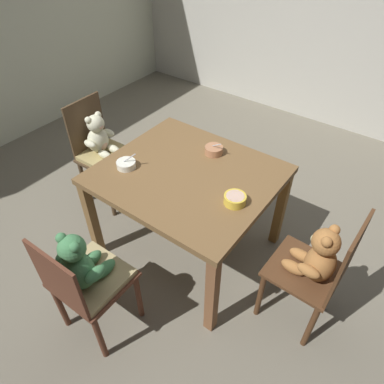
{
  "coord_description": "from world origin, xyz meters",
  "views": [
    {
      "loc": [
        1.1,
        -1.44,
        2.15
      ],
      "look_at": [
        0.0,
        0.05,
        0.53
      ],
      "focal_mm": 32.52,
      "sensor_mm": 36.0,
      "label": 1
    }
  ],
  "objects_px": {
    "teddy_chair_near_front": "(83,273)",
    "teddy_chair_near_right": "(317,263)",
    "teddy_chair_near_left": "(101,146)",
    "porridge_bowl_white_near_left": "(126,164)",
    "dining_table": "(188,183)",
    "porridge_bowl_terracotta_far_center": "(214,150)",
    "porridge_bowl_yellow_near_right": "(235,199)"
  },
  "relations": [
    {
      "from": "teddy_chair_near_front",
      "to": "teddy_chair_near_right",
      "type": "height_order",
      "value": "teddy_chair_near_right"
    },
    {
      "from": "teddy_chair_near_left",
      "to": "porridge_bowl_white_near_left",
      "type": "bearing_deg",
      "value": -25.09
    },
    {
      "from": "dining_table",
      "to": "porridge_bowl_terracotta_far_center",
      "type": "height_order",
      "value": "porridge_bowl_terracotta_far_center"
    },
    {
      "from": "dining_table",
      "to": "porridge_bowl_white_near_left",
      "type": "height_order",
      "value": "porridge_bowl_white_near_left"
    },
    {
      "from": "teddy_chair_near_right",
      "to": "porridge_bowl_terracotta_far_center",
      "type": "distance_m",
      "value": 1.02
    },
    {
      "from": "porridge_bowl_terracotta_far_center",
      "to": "porridge_bowl_white_near_left",
      "type": "distance_m",
      "value": 0.62
    },
    {
      "from": "teddy_chair_near_right",
      "to": "porridge_bowl_terracotta_far_center",
      "type": "height_order",
      "value": "teddy_chair_near_right"
    },
    {
      "from": "porridge_bowl_yellow_near_right",
      "to": "teddy_chair_near_right",
      "type": "bearing_deg",
      "value": 2.17
    },
    {
      "from": "teddy_chair_near_front",
      "to": "porridge_bowl_terracotta_far_center",
      "type": "relative_size",
      "value": 6.43
    },
    {
      "from": "teddy_chair_near_right",
      "to": "porridge_bowl_yellow_near_right",
      "type": "relative_size",
      "value": 6.96
    },
    {
      "from": "porridge_bowl_yellow_near_right",
      "to": "porridge_bowl_white_near_left",
      "type": "distance_m",
      "value": 0.78
    },
    {
      "from": "dining_table",
      "to": "porridge_bowl_yellow_near_right",
      "type": "bearing_deg",
      "value": -9.54
    },
    {
      "from": "teddy_chair_near_right",
      "to": "porridge_bowl_terracotta_far_center",
      "type": "relative_size",
      "value": 6.95
    },
    {
      "from": "porridge_bowl_yellow_near_right",
      "to": "porridge_bowl_white_near_left",
      "type": "relative_size",
      "value": 1.04
    },
    {
      "from": "dining_table",
      "to": "teddy_chair_near_front",
      "type": "distance_m",
      "value": 0.88
    },
    {
      "from": "dining_table",
      "to": "teddy_chair_near_left",
      "type": "height_order",
      "value": "teddy_chair_near_left"
    },
    {
      "from": "porridge_bowl_yellow_near_right",
      "to": "porridge_bowl_terracotta_far_center",
      "type": "bearing_deg",
      "value": 137.45
    },
    {
      "from": "teddy_chair_near_left",
      "to": "porridge_bowl_terracotta_far_center",
      "type": "height_order",
      "value": "teddy_chair_near_left"
    },
    {
      "from": "teddy_chair_near_left",
      "to": "teddy_chair_near_front",
      "type": "bearing_deg",
      "value": -48.15
    },
    {
      "from": "teddy_chair_near_left",
      "to": "porridge_bowl_yellow_near_right",
      "type": "distance_m",
      "value": 1.37
    },
    {
      "from": "teddy_chair_near_left",
      "to": "porridge_bowl_terracotta_far_center",
      "type": "xyz_separation_m",
      "value": [
        0.96,
        0.23,
        0.22
      ]
    },
    {
      "from": "teddy_chair_near_right",
      "to": "porridge_bowl_yellow_near_right",
      "type": "xyz_separation_m",
      "value": [
        -0.55,
        -0.02,
        0.21
      ]
    },
    {
      "from": "teddy_chair_near_front",
      "to": "porridge_bowl_terracotta_far_center",
      "type": "distance_m",
      "value": 1.19
    },
    {
      "from": "dining_table",
      "to": "porridge_bowl_white_near_left",
      "type": "distance_m",
      "value": 0.43
    },
    {
      "from": "dining_table",
      "to": "porridge_bowl_yellow_near_right",
      "type": "xyz_separation_m",
      "value": [
        0.4,
        -0.07,
        0.12
      ]
    },
    {
      "from": "teddy_chair_near_front",
      "to": "teddy_chair_near_right",
      "type": "distance_m",
      "value": 1.31
    },
    {
      "from": "teddy_chair_near_front",
      "to": "porridge_bowl_terracotta_far_center",
      "type": "bearing_deg",
      "value": -4.9
    },
    {
      "from": "teddy_chair_near_right",
      "to": "porridge_bowl_white_near_left",
      "type": "distance_m",
      "value": 1.34
    },
    {
      "from": "teddy_chair_near_right",
      "to": "porridge_bowl_white_near_left",
      "type": "xyz_separation_m",
      "value": [
        -1.32,
        -0.15,
        0.2
      ]
    },
    {
      "from": "porridge_bowl_terracotta_far_center",
      "to": "porridge_bowl_yellow_near_right",
      "type": "height_order",
      "value": "porridge_bowl_terracotta_far_center"
    },
    {
      "from": "teddy_chair_near_front",
      "to": "teddy_chair_near_left",
      "type": "distance_m",
      "value": 1.28
    },
    {
      "from": "porridge_bowl_yellow_near_right",
      "to": "dining_table",
      "type": "bearing_deg",
      "value": 170.46
    }
  ]
}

